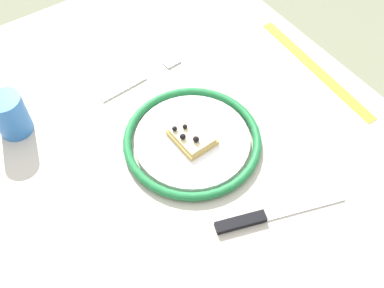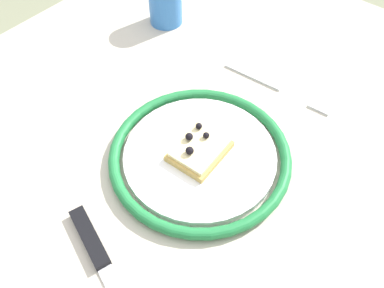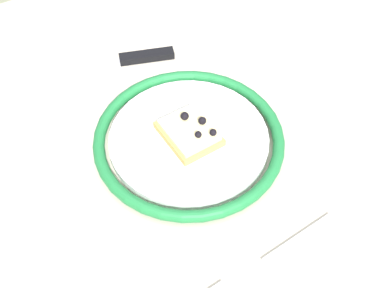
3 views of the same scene
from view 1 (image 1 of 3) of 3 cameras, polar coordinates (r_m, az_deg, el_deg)
name	(u,v)px [view 1 (image 1 of 3)]	position (r m, az deg, el deg)	size (l,w,h in m)	color
ground_plane	(174,272)	(1.54, -2.37, -15.97)	(6.00, 6.00, 0.00)	gray
dining_table	(163,162)	(0.94, -3.71, -2.26)	(1.02, 0.89, 0.74)	#BCB29E
plate	(192,140)	(0.86, 0.03, 0.49)	(0.27, 0.27, 0.02)	white
pizza_slice_near	(192,136)	(0.85, -0.04, 0.98)	(0.09, 0.07, 0.03)	tan
knife	(258,218)	(0.79, 8.49, -9.29)	(0.09, 0.23, 0.01)	silver
fork	(143,79)	(0.99, -6.34, 8.31)	(0.03, 0.20, 0.00)	silver
cup	(10,115)	(0.93, -22.19, 3.46)	(0.06, 0.06, 0.09)	#3372BF
measuring_tape	(315,68)	(1.04, 15.47, 9.29)	(0.35, 0.02, 0.00)	yellow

